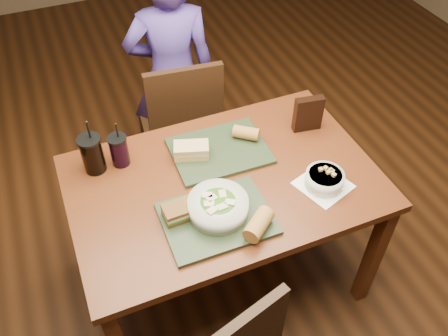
{
  "coord_description": "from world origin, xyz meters",
  "views": [
    {
      "loc": [
        -0.53,
        -1.27,
        2.21
      ],
      "look_at": [
        0.0,
        0.0,
        0.82
      ],
      "focal_mm": 38.0,
      "sensor_mm": 36.0,
      "label": 1
    }
  ],
  "objects": [
    {
      "name": "cup_cola",
      "position": [
        -0.49,
        0.27,
        0.84
      ],
      "size": [
        0.1,
        0.1,
        0.27
      ],
      "color": "black",
      "rests_on": "dining_table"
    },
    {
      "name": "baguette_near",
      "position": [
        0.01,
        -0.31,
        0.8
      ],
      "size": [
        0.15,
        0.14,
        0.07
      ],
      "primitive_type": "cylinder",
      "rotation": [
        0.0,
        1.57,
        0.66
      ],
      "color": "#AD7533",
      "rests_on": "tray_near"
    },
    {
      "name": "chip_bag",
      "position": [
        0.49,
        0.16,
        0.84
      ],
      "size": [
        0.14,
        0.06,
        0.17
      ],
      "primitive_type": "cube",
      "rotation": [
        0.0,
        0.0,
        -0.15
      ],
      "color": "black",
      "rests_on": "dining_table"
    },
    {
      "name": "tray_near",
      "position": [
        -0.11,
        -0.19,
        0.76
      ],
      "size": [
        0.42,
        0.33,
        0.02
      ],
      "primitive_type": "cube",
      "rotation": [
        0.0,
        0.0,
        -0.01
      ],
      "color": "#24311D",
      "rests_on": "dining_table"
    },
    {
      "name": "soup_bowl",
      "position": [
        0.37,
        -0.19,
        0.79
      ],
      "size": [
        0.25,
        0.25,
        0.08
      ],
      "color": "white",
      "rests_on": "dining_table"
    },
    {
      "name": "tray_far",
      "position": [
        0.05,
        0.16,
        0.76
      ],
      "size": [
        0.43,
        0.33,
        0.02
      ],
      "primitive_type": "cube",
      "rotation": [
        0.0,
        0.0,
        -0.03
      ],
      "color": "#24311D",
      "rests_on": "dining_table"
    },
    {
      "name": "sandwich_near",
      "position": [
        -0.24,
        -0.13,
        0.8
      ],
      "size": [
        0.13,
        0.09,
        0.06
      ],
      "color": "#593819",
      "rests_on": "tray_near"
    },
    {
      "name": "salad_bowl",
      "position": [
        -0.1,
        -0.17,
        0.81
      ],
      "size": [
        0.24,
        0.24,
        0.08
      ],
      "color": "silver",
      "rests_on": "tray_near"
    },
    {
      "name": "dining_table",
      "position": [
        0.0,
        0.0,
        0.66
      ],
      "size": [
        1.3,
        0.85,
        0.75
      ],
      "color": "#542610",
      "rests_on": "ground"
    },
    {
      "name": "diner",
      "position": [
        0.06,
        0.91,
        0.69
      ],
      "size": [
        0.55,
        0.41,
        1.37
      ],
      "primitive_type": "imported",
      "rotation": [
        0.0,
        0.0,
        2.96
      ],
      "color": "#47328A",
      "rests_on": "ground"
    },
    {
      "name": "cup_berry",
      "position": [
        -0.38,
        0.27,
        0.82
      ],
      "size": [
        0.08,
        0.08,
        0.23
      ],
      "color": "black",
      "rests_on": "dining_table"
    },
    {
      "name": "ground",
      "position": [
        0.0,
        0.0,
        0.0
      ],
      "size": [
        6.0,
        6.0,
        0.0
      ],
      "primitive_type": "plane",
      "color": "#381C0B",
      "rests_on": "ground"
    },
    {
      "name": "baguette_far",
      "position": [
        0.19,
        0.19,
        0.8
      ],
      "size": [
        0.13,
        0.12,
        0.06
      ],
      "primitive_type": "cylinder",
      "rotation": [
        0.0,
        1.57,
        -0.66
      ],
      "color": "#AD7533",
      "rests_on": "tray_far"
    },
    {
      "name": "sandwich_far",
      "position": [
        -0.08,
        0.17,
        0.8
      ],
      "size": [
        0.17,
        0.13,
        0.06
      ],
      "color": "tan",
      "rests_on": "tray_far"
    },
    {
      "name": "chair_far",
      "position": [
        0.04,
        0.7,
        0.51
      ],
      "size": [
        0.44,
        0.44,
        0.92
      ],
      "color": "black",
      "rests_on": "ground"
    }
  ]
}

